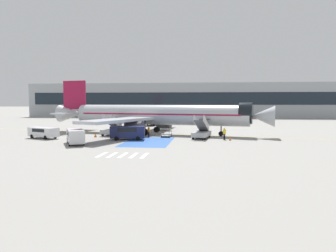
# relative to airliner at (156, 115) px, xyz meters

# --- Properties ---
(ground_plane) EXTENTS (600.00, 600.00, 0.00)m
(ground_plane) POSITION_rel_airliner_xyz_m (-0.88, 0.67, -3.41)
(ground_plane) COLOR gray
(apron_leadline_yellow) EXTENTS (74.16, 16.03, 0.01)m
(apron_leadline_yellow) POSITION_rel_airliner_xyz_m (0.68, -0.15, -3.40)
(apron_leadline_yellow) COLOR gold
(apron_leadline_yellow) RESTS_ON ground_plane
(apron_stand_patch_blue) EXTENTS (6.64, 12.34, 0.01)m
(apron_stand_patch_blue) POSITION_rel_airliner_xyz_m (0.68, -11.52, -3.40)
(apron_stand_patch_blue) COLOR #2856A8
(apron_stand_patch_blue) RESTS_ON ground_plane
(apron_walkway_bar_0) EXTENTS (0.44, 3.60, 0.01)m
(apron_walkway_bar_0) POSITION_rel_airliner_xyz_m (-2.32, -23.64, -3.40)
(apron_walkway_bar_0) COLOR silver
(apron_walkway_bar_0) RESTS_ON ground_plane
(apron_walkway_bar_1) EXTENTS (0.44, 3.60, 0.01)m
(apron_walkway_bar_1) POSITION_rel_airliner_xyz_m (-1.12, -23.64, -3.40)
(apron_walkway_bar_1) COLOR silver
(apron_walkway_bar_1) RESTS_ON ground_plane
(apron_walkway_bar_2) EXTENTS (0.44, 3.60, 0.01)m
(apron_walkway_bar_2) POSITION_rel_airliner_xyz_m (0.08, -23.64, -3.40)
(apron_walkway_bar_2) COLOR silver
(apron_walkway_bar_2) RESTS_ON ground_plane
(apron_walkway_bar_3) EXTENTS (0.44, 3.60, 0.01)m
(apron_walkway_bar_3) POSITION_rel_airliner_xyz_m (1.28, -23.64, -3.40)
(apron_walkway_bar_3) COLOR silver
(apron_walkway_bar_3) RESTS_ON ground_plane
(apron_walkway_bar_4) EXTENTS (0.44, 3.60, 0.01)m
(apron_walkway_bar_4) POSITION_rel_airliner_xyz_m (2.48, -23.64, -3.40)
(apron_walkway_bar_4) COLOR silver
(apron_walkway_bar_4) RESTS_ON ground_plane
(airliner) EXTENTS (40.74, 34.20, 9.90)m
(airliner) POSITION_rel_airliner_xyz_m (0.00, 0.00, 0.00)
(airliner) COLOR #B7BCC4
(airliner) RESTS_ON ground_plane
(boarding_stairs_forward) EXTENTS (3.15, 5.52, 3.82)m
(boarding_stairs_forward) POSITION_rel_airliner_xyz_m (8.34, -6.18, -2.44)
(boarding_stairs_forward) COLOR #ADB2BA
(boarding_stairs_forward) RESTS_ON ground_plane
(boarding_stairs_aft) EXTENTS (3.15, 5.52, 3.75)m
(boarding_stairs_aft) POSITION_rel_airliner_xyz_m (-7.21, -2.86, -2.45)
(boarding_stairs_aft) COLOR #ADB2BA
(boarding_stairs_aft) RESTS_ON ground_plane
(fuel_tanker) EXTENTS (3.54, 9.78, 3.58)m
(fuel_tanker) POSITION_rel_airliner_xyz_m (-4.18, 22.01, -1.59)
(fuel_tanker) COLOR #38383D
(fuel_tanker) RESTS_ON ground_plane
(service_van_0) EXTENTS (5.56, 3.91, 1.73)m
(service_van_0) POSITION_rel_airliner_xyz_m (-16.56, -9.31, -2.34)
(service_van_0) COLOR silver
(service_van_0) RESTS_ON ground_plane
(service_van_1) EXTENTS (5.38, 2.48, 2.10)m
(service_van_1) POSITION_rel_airliner_xyz_m (-2.82, -9.64, -2.15)
(service_van_1) COLOR #1E234C
(service_van_1) RESTS_ON ground_plane
(service_van_2) EXTENTS (4.32, 5.84, 2.03)m
(service_van_2) POSITION_rel_airliner_xyz_m (-8.69, -15.52, -2.18)
(service_van_2) COLOR silver
(service_van_2) RESTS_ON ground_plane
(baggage_cart) EXTENTS (1.64, 2.68, 0.87)m
(baggage_cart) POSITION_rel_airliner_xyz_m (2.53, -4.79, -3.15)
(baggage_cart) COLOR gray
(baggage_cart) RESTS_ON ground_plane
(ground_crew_0) EXTENTS (0.47, 0.33, 1.83)m
(ground_crew_0) POSITION_rel_airliner_xyz_m (-2.30, -5.50, -2.35)
(ground_crew_0) COLOR black
(ground_crew_0) RESTS_ON ground_plane
(ground_crew_1) EXTENTS (0.43, 0.49, 1.78)m
(ground_crew_1) POSITION_rel_airliner_xyz_m (-0.30, -5.44, -2.38)
(ground_crew_1) COLOR #191E38
(ground_crew_1) RESTS_ON ground_plane
(ground_crew_2) EXTENTS (0.37, 0.48, 1.79)m
(ground_crew_2) POSITION_rel_airliner_xyz_m (-3.30, -3.48, -2.37)
(ground_crew_2) COLOR #2D2D33
(ground_crew_2) RESTS_ON ground_plane
(ground_crew_3) EXTENTS (0.49, 0.41, 1.82)m
(ground_crew_3) POSITION_rel_airliner_xyz_m (11.86, -7.53, -2.35)
(ground_crew_3) COLOR black
(ground_crew_3) RESTS_ON ground_plane
(traffic_cone_0) EXTENTS (0.42, 0.42, 0.46)m
(traffic_cone_0) POSITION_rel_airliner_xyz_m (12.67, -8.56, -3.17)
(traffic_cone_0) COLOR orange
(traffic_cone_0) RESTS_ON ground_plane
(traffic_cone_1) EXTENTS (0.54, 0.54, 0.60)m
(traffic_cone_1) POSITION_rel_airliner_xyz_m (-9.01, -6.54, -3.11)
(traffic_cone_1) COLOR orange
(traffic_cone_1) RESTS_ON ground_plane
(terminal_building) EXTENTS (127.55, 12.10, 12.59)m
(terminal_building) POSITION_rel_airliner_xyz_m (5.54, 65.50, 2.89)
(terminal_building) COLOR #9EA3A8
(terminal_building) RESTS_ON ground_plane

